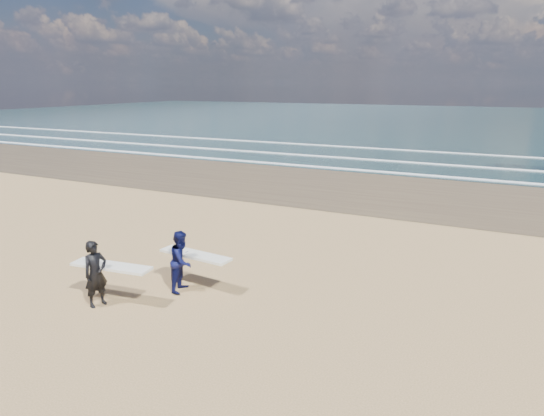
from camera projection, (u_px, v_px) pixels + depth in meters
The scene contains 2 objects.
surfer_near at pixel (98, 272), 12.38m from camera, with size 2.25×1.10×1.74m.
surfer_far at pixel (183, 260), 13.30m from camera, with size 2.24×1.18×1.71m.
Camera 1 is at (8.74, -7.88, 5.59)m, focal length 32.00 mm.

